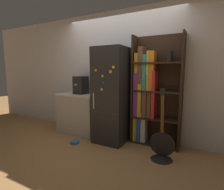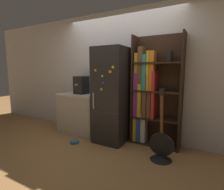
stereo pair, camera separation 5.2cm
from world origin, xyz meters
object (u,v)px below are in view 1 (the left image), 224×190
Objects in this scene: guitar at (162,149)px; espresso_machine at (81,85)px; bookshelf at (150,93)px; pet_bowl at (74,142)px; refrigerator at (113,95)px.

espresso_machine is at bearing 167.61° from guitar.
bookshelf reaches higher than pet_bowl.
espresso_machine is at bearing 174.56° from refrigerator.
refrigerator is 10.41× the size of pet_bowl.
guitar is (1.05, -0.33, -0.74)m from refrigerator.
guitar is at bearing -12.39° from espresso_machine.
refrigerator is 0.85m from espresso_machine.
pet_bowl is (-0.57, -0.50, -0.88)m from refrigerator.
guitar is (1.88, -0.41, -0.91)m from espresso_machine.
bookshelf is at bearing 29.64° from pet_bowl.
guitar is at bearing -55.71° from bookshelf.
refrigerator is 4.68× the size of espresso_machine.
pet_bowl is at bearing -174.11° from guitar.
refrigerator is 1.33m from guitar.
pet_bowl is at bearing -150.36° from bookshelf.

